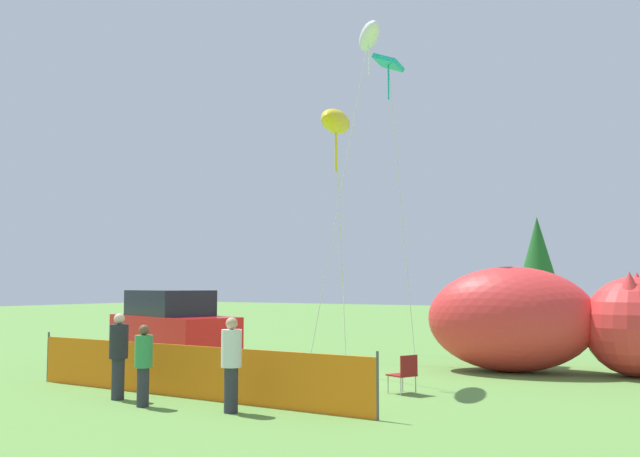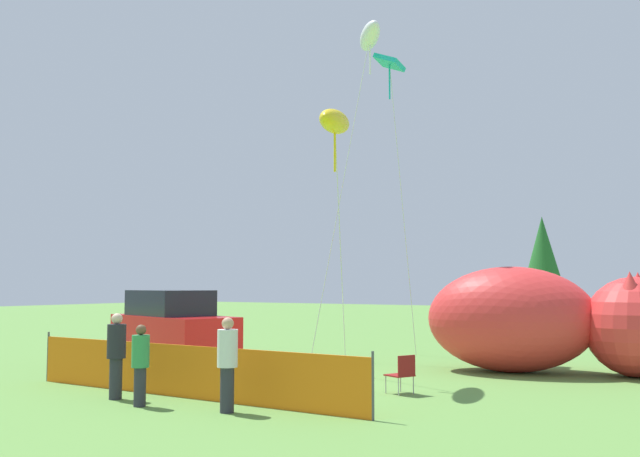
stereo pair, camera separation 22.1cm
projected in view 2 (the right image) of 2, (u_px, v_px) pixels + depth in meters
The scene contains 12 objects.
ground_plane at pixel (291, 383), 17.50m from camera, with size 120.00×120.00×0.00m, color #609342.
parked_car at pixel (173, 330), 20.67m from camera, with size 4.74×3.01×2.24m.
folding_chair at pixel (403, 372), 15.69m from camera, with size 0.67×0.67×0.86m.
inflatable_cat at pixel (545, 324), 19.37m from camera, with size 6.94×3.92×2.91m.
safety_fence at pixel (183, 371), 15.25m from camera, with size 9.35×0.24×1.22m.
spectator_in_white_shirt at pixel (227, 360), 13.50m from camera, with size 0.39×0.39×1.79m.
spectator_in_red_shirt at pixel (116, 352), 15.06m from camera, with size 0.39×0.39×1.80m.
spectator_in_black_shirt at pixel (140, 362), 14.17m from camera, with size 0.35×0.35×1.61m.
kite_yellow_hero at pixel (335, 122), 18.30m from camera, with size 1.44×2.77×7.06m.
kite_teal_diamond at pixel (390, 69), 24.77m from camera, with size 1.04×1.25×10.41m.
kite_white_ghost at pixel (370, 37), 23.89m from camera, with size 2.40×2.67×11.11m.
horizon_tree_east at pixel (543, 256), 48.62m from camera, with size 2.95×2.95×7.03m.
Camera 2 is at (10.08, -14.61, 2.43)m, focal length 40.00 mm.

